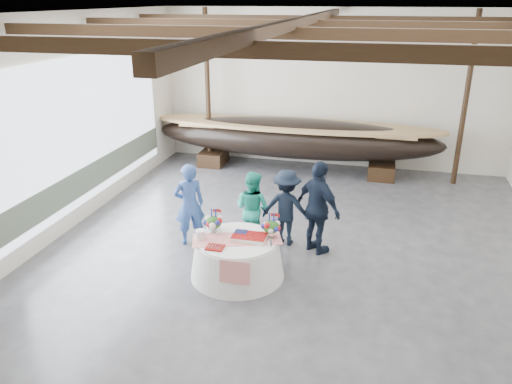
# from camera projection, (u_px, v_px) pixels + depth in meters

# --- Properties ---
(floor) EXTENTS (10.00, 12.00, 0.01)m
(floor) POSITION_uv_depth(u_px,v_px,m) (295.00, 256.00, 9.82)
(floor) COLOR #3D3D42
(floor) RESTS_ON ground
(wall_back) EXTENTS (10.00, 0.02, 4.50)m
(wall_back) POSITION_uv_depth(u_px,v_px,m) (333.00, 90.00, 14.42)
(wall_back) COLOR silver
(wall_back) RESTS_ON ground
(wall_front) EXTENTS (10.00, 0.02, 4.50)m
(wall_front) POSITION_uv_depth(u_px,v_px,m) (161.00, 371.00, 3.58)
(wall_front) COLOR silver
(wall_front) RESTS_ON ground
(wall_left) EXTENTS (0.02, 12.00, 4.50)m
(wall_left) POSITION_uv_depth(u_px,v_px,m) (55.00, 129.00, 10.12)
(wall_left) COLOR silver
(wall_left) RESTS_ON ground
(ceiling) EXTENTS (10.00, 12.00, 0.01)m
(ceiling) POSITION_uv_depth(u_px,v_px,m) (303.00, 13.00, 8.17)
(ceiling) COLOR white
(ceiling) RESTS_ON wall_back
(pavilion_structure) EXTENTS (9.80, 11.76, 4.50)m
(pavilion_structure) POSITION_uv_depth(u_px,v_px,m) (309.00, 41.00, 9.14)
(pavilion_structure) COLOR black
(pavilion_structure) RESTS_ON ground
(open_bay) EXTENTS (0.03, 7.00, 3.20)m
(open_bay) POSITION_uv_depth(u_px,v_px,m) (87.00, 137.00, 11.17)
(open_bay) COLOR silver
(open_bay) RESTS_ON ground
(longboat_display) EXTENTS (8.28, 1.66, 1.55)m
(longboat_display) POSITION_uv_depth(u_px,v_px,m) (295.00, 138.00, 14.27)
(longboat_display) COLOR black
(longboat_display) RESTS_ON ground
(banquet_table) EXTENTS (1.70, 1.70, 0.73)m
(banquet_table) POSITION_uv_depth(u_px,v_px,m) (237.00, 257.00, 9.00)
(banquet_table) COLOR silver
(banquet_table) RESTS_ON ground
(tabletop_items) EXTENTS (1.66, 1.06, 0.40)m
(tabletop_items) POSITION_uv_depth(u_px,v_px,m) (239.00, 228.00, 8.94)
(tabletop_items) COLOR red
(tabletop_items) RESTS_ON banquet_table
(guest_woman_blue) EXTENTS (0.74, 0.69, 1.71)m
(guest_woman_blue) POSITION_uv_depth(u_px,v_px,m) (189.00, 204.00, 10.04)
(guest_woman_blue) COLOR navy
(guest_woman_blue) RESTS_ON ground
(guest_woman_teal) EXTENTS (0.91, 0.81, 1.56)m
(guest_woman_teal) POSITION_uv_depth(u_px,v_px,m) (252.00, 208.00, 10.05)
(guest_woman_teal) COLOR teal
(guest_woman_teal) RESTS_ON ground
(guest_man_left) EXTENTS (1.05, 0.65, 1.58)m
(guest_man_left) POSITION_uv_depth(u_px,v_px,m) (286.00, 207.00, 10.06)
(guest_man_left) COLOR black
(guest_man_left) RESTS_ON ground
(guest_man_right) EXTENTS (1.15, 1.05, 1.88)m
(guest_man_right) POSITION_uv_depth(u_px,v_px,m) (318.00, 208.00, 9.65)
(guest_man_right) COLOR black
(guest_man_right) RESTS_ON ground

